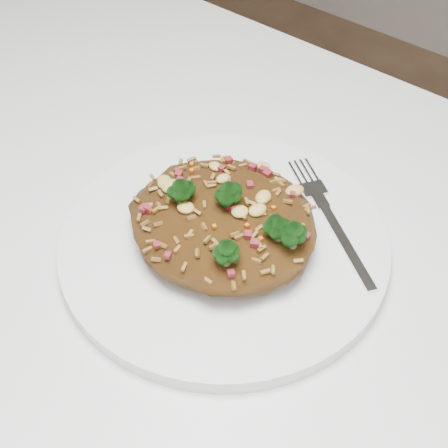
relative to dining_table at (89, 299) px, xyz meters
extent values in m
cube|color=silver|center=(0.00, 0.00, 0.07)|extent=(1.20, 0.80, 0.04)
cylinder|color=brown|center=(-0.54, 0.34, -0.30)|extent=(0.06, 0.06, 0.71)
cylinder|color=white|center=(0.11, 0.07, 0.10)|extent=(0.28, 0.28, 0.01)
ellipsoid|color=brown|center=(0.11, 0.07, 0.12)|extent=(0.16, 0.15, 0.04)
ellipsoid|color=#0A3707|center=(0.11, 0.08, 0.15)|extent=(0.02, 0.02, 0.02)
ellipsoid|color=#0A3707|center=(0.16, 0.08, 0.15)|extent=(0.02, 0.02, 0.02)
ellipsoid|color=#0A3707|center=(0.15, 0.03, 0.15)|extent=(0.02, 0.02, 0.02)
ellipsoid|color=#0A3707|center=(0.17, 0.08, 0.15)|extent=(0.02, 0.02, 0.02)
ellipsoid|color=#0A3707|center=(0.08, 0.06, 0.15)|extent=(0.02, 0.02, 0.02)
cube|color=silver|center=(0.21, 0.12, 0.11)|extent=(0.09, 0.06, 0.00)
cube|color=silver|center=(0.13, 0.18, 0.11)|extent=(0.04, 0.04, 0.00)
camera|label=1|loc=(0.34, -0.20, 0.49)|focal=50.00mm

